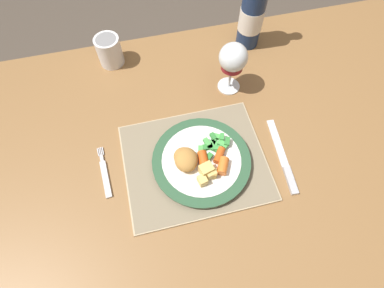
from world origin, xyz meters
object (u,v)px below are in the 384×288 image
at_px(table_knife, 284,162).
at_px(wine_glass, 233,60).
at_px(dinner_plate, 201,161).
at_px(fork, 105,175).
at_px(drinking_cup, 109,50).
at_px(bottle, 253,11).
at_px(dining_table, 210,158).

bearing_deg(table_knife, wine_glass, 103.53).
xyz_separation_m(dinner_plate, fork, (-0.23, 0.02, -0.01)).
height_order(fork, wine_glass, wine_glass).
bearing_deg(wine_glass, drinking_cup, 150.73).
distance_m(dinner_plate, wine_glass, 0.27).
bearing_deg(wine_glass, dinner_plate, -122.20).
height_order(table_knife, drinking_cup, drinking_cup).
height_order(dinner_plate, bottle, bottle).
distance_m(dining_table, wine_glass, 0.27).
xyz_separation_m(wine_glass, bottle, (0.10, 0.15, 0.01)).
height_order(fork, table_knife, table_knife).
bearing_deg(drinking_cup, dinner_plate, -66.07).
bearing_deg(dinner_plate, fork, 174.01).
relative_size(dining_table, dinner_plate, 6.46).
distance_m(dinner_plate, fork, 0.23).
xyz_separation_m(dining_table, fork, (-0.27, -0.03, 0.09)).
distance_m(dinner_plate, drinking_cup, 0.42).
height_order(wine_glass, drinking_cup, wine_glass).
height_order(fork, drinking_cup, drinking_cup).
bearing_deg(wine_glass, dining_table, -119.52).
bearing_deg(table_knife, dinner_plate, 167.71).
height_order(dining_table, wine_glass, wine_glass).
bearing_deg(dining_table, table_knife, -30.85).
bearing_deg(fork, bottle, 36.28).
xyz_separation_m(fork, table_knife, (0.42, -0.07, 0.00)).
relative_size(dining_table, bottle, 5.08).
xyz_separation_m(dinner_plate, drinking_cup, (-0.17, 0.38, 0.03)).
xyz_separation_m(dining_table, table_knife, (0.15, -0.09, 0.09)).
bearing_deg(bottle, wine_glass, -124.17).
relative_size(dinner_plate, wine_glass, 1.57).
height_order(dining_table, dinner_plate, dinner_plate).
relative_size(fork, bottle, 0.46).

